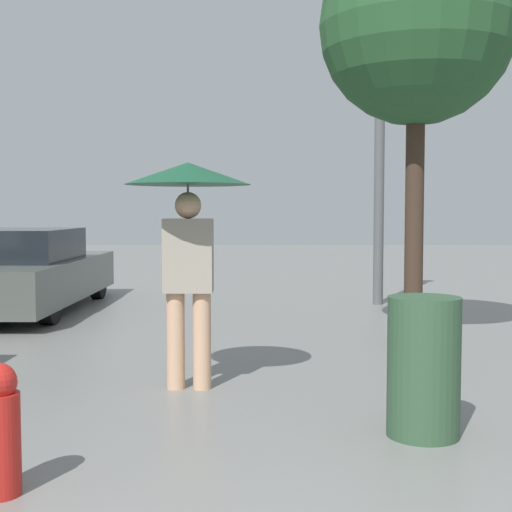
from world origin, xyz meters
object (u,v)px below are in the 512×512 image
Objects in this scene: tree at (417,29)px; trash_bin at (424,367)px; street_lamp at (380,132)px; pedestrian at (188,211)px; parked_car_farthest at (20,272)px.

trash_bin is (-0.62, -3.21, -2.98)m from tree.
street_lamp reaches higher than trash_bin.
pedestrian reaches higher than trash_bin.
street_lamp is at bearing 83.15° from trash_bin.
pedestrian is 5.65m from parked_car_farthest.
pedestrian reaches higher than parked_car_farthest.
street_lamp is (5.46, 0.71, 2.14)m from parked_car_farthest.
street_lamp is 5.29× the size of trash_bin.
street_lamp reaches higher than tree.
parked_car_farthest is 5.91m from street_lamp.
pedestrian is at bearing -139.27° from tree.
parked_car_farthest is at bearing 128.10° from trash_bin.
tree is 0.93× the size of street_lamp.
parked_car_farthest reaches higher than trash_bin.
tree reaches higher than pedestrian.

